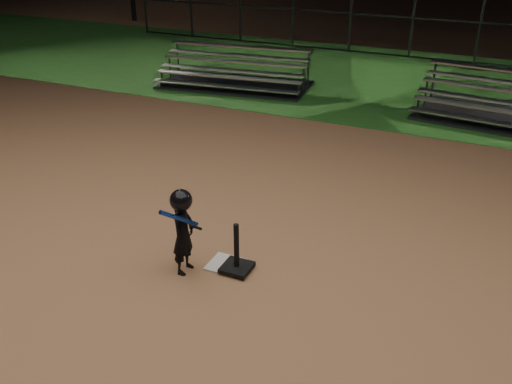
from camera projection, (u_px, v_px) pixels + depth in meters
name	position (u px, v px, depth m)	size (l,w,h in m)	color
ground	(226.00, 265.00, 7.65)	(80.00, 80.00, 0.00)	#986845
grass_strip	(388.00, 81.00, 15.80)	(60.00, 8.00, 0.01)	#21571C
home_plate	(226.00, 264.00, 7.65)	(0.45, 0.45, 0.02)	beige
batting_tee	(237.00, 262.00, 7.47)	(0.38, 0.38, 0.69)	black
child_batter	(183.00, 229.00, 7.26)	(0.41, 0.61, 1.20)	black
bleacher_left	(234.00, 79.00, 15.25)	(4.15, 2.38, 0.97)	silver
backstop_fence	(413.00, 18.00, 17.69)	(20.08, 0.08, 2.50)	#38383D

